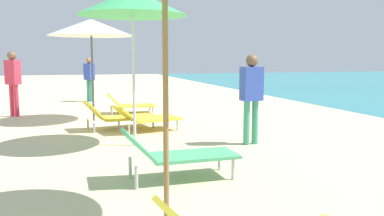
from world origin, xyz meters
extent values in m
cylinder|color=olive|center=(0.33, 6.54, 1.08)|extent=(0.05, 0.05, 2.16)
cube|color=#4CA572|center=(0.98, 7.85, 0.29)|extent=(1.10, 0.58, 0.04)
cube|color=#4CA572|center=(0.27, 7.83, 0.48)|extent=(0.36, 0.57, 0.36)
cylinder|color=#B2B2B7|center=(1.41, 8.09, 0.13)|extent=(0.04, 0.04, 0.27)
cylinder|color=#B2B2B7|center=(1.42, 7.62, 0.13)|extent=(0.04, 0.04, 0.27)
cylinder|color=#B2B2B7|center=(0.20, 8.06, 0.13)|extent=(0.04, 0.04, 0.27)
cylinder|color=#B2B2B7|center=(0.21, 7.60, 0.13)|extent=(0.04, 0.04, 0.27)
cylinder|color=silver|center=(0.54, 9.94, 1.11)|extent=(0.05, 0.05, 2.21)
cone|color=#3FB266|center=(0.54, 9.94, 2.43)|extent=(1.83, 1.83, 0.42)
cube|color=yellow|center=(1.15, 11.27, 0.25)|extent=(1.11, 0.87, 0.04)
cube|color=yellow|center=(0.52, 11.12, 0.40)|extent=(0.50, 0.73, 0.30)
cylinder|color=#B2B2B7|center=(1.46, 11.64, 0.11)|extent=(0.04, 0.04, 0.23)
cylinder|color=#B2B2B7|center=(1.59, 11.09, 0.11)|extent=(0.04, 0.04, 0.23)
cylinder|color=#B2B2B7|center=(0.42, 11.38, 0.11)|extent=(0.04, 0.04, 0.23)
cylinder|color=#B2B2B7|center=(0.55, 10.84, 0.11)|extent=(0.04, 0.04, 0.23)
cylinder|color=#4C4C51|center=(-0.01, 12.98, 1.01)|extent=(0.05, 0.05, 2.03)
cone|color=white|center=(-0.01, 12.98, 2.22)|extent=(2.01, 2.01, 0.39)
sphere|color=#4C4C51|center=(-0.01, 12.98, 2.45)|extent=(0.06, 0.06, 0.06)
cube|color=yellow|center=(1.19, 13.99, 0.21)|extent=(1.01, 0.71, 0.04)
cube|color=yellow|center=(0.56, 14.02, 0.39)|extent=(0.35, 0.67, 0.34)
cylinder|color=#B2B2B7|center=(1.60, 14.24, 0.10)|extent=(0.04, 0.04, 0.19)
cylinder|color=#B2B2B7|center=(1.57, 13.69, 0.10)|extent=(0.04, 0.04, 0.19)
cylinder|color=#B2B2B7|center=(0.52, 14.30, 0.10)|extent=(0.04, 0.04, 0.19)
cylinder|color=#B2B2B7|center=(0.49, 13.75, 0.10)|extent=(0.04, 0.04, 0.19)
cube|color=yellow|center=(0.66, 11.73, 0.23)|extent=(1.24, 0.85, 0.04)
cube|color=yellow|center=(-0.06, 11.59, 0.43)|extent=(0.48, 0.70, 0.38)
cylinder|color=#B2B2B7|center=(1.07, 12.09, 0.10)|extent=(0.04, 0.04, 0.21)
cylinder|color=#B2B2B7|center=(1.18, 11.56, 0.10)|extent=(0.04, 0.04, 0.21)
cylinder|color=#B2B2B7|center=(-0.19, 11.84, 0.10)|extent=(0.04, 0.04, 0.21)
cylinder|color=#B2B2B7|center=(-0.08, 11.31, 0.10)|extent=(0.04, 0.04, 0.21)
cylinder|color=#D8334C|center=(-2.01, 14.32, 0.42)|extent=(0.11, 0.11, 0.83)
cylinder|color=#D8334C|center=(-1.88, 14.21, 0.42)|extent=(0.11, 0.11, 0.83)
cube|color=#D8334C|center=(-1.94, 14.27, 1.14)|extent=(0.42, 0.40, 0.62)
sphere|color=brown|center=(-1.94, 14.27, 1.57)|extent=(0.23, 0.23, 0.23)
cylinder|color=#3F9972|center=(0.12, 17.33, 0.38)|extent=(0.11, 0.11, 0.75)
cylinder|color=#3F9972|center=(0.03, 17.47, 0.38)|extent=(0.11, 0.11, 0.75)
cube|color=#334CB2|center=(0.07, 17.40, 1.03)|extent=(0.39, 0.42, 0.56)
sphere|color=#9E704C|center=(0.07, 17.40, 1.42)|extent=(0.20, 0.20, 0.20)
cylinder|color=#3F9972|center=(2.42, 9.44, 0.39)|extent=(0.11, 0.11, 0.78)
cylinder|color=#3F9972|center=(2.59, 9.46, 0.39)|extent=(0.11, 0.11, 0.78)
cube|color=#334CB2|center=(2.50, 9.45, 1.07)|extent=(0.38, 0.25, 0.58)
sphere|color=brown|center=(2.50, 9.45, 1.46)|extent=(0.21, 0.21, 0.21)
camera|label=1|loc=(-0.44, 3.15, 1.51)|focal=37.27mm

